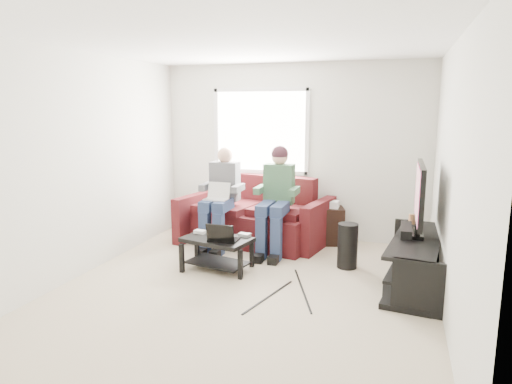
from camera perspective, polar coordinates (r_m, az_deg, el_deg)
floor at (r=5.08m, az=-1.44°, el=-12.17°), size 4.50×4.50×0.00m
ceiling at (r=4.73m, az=-1.59°, el=18.31°), size 4.50×4.50×0.00m
wall_back at (r=6.88m, az=4.61°, el=5.03°), size 4.50×0.00×4.50m
wall_front at (r=2.74m, az=-17.00°, el=-3.96°), size 4.50×0.00×4.50m
wall_left at (r=5.70m, az=-20.93°, el=3.20°), size 0.00×4.50×4.50m
wall_right at (r=4.50m, az=23.33°, el=1.22°), size 0.00×4.50×4.50m
window at (r=6.97m, az=0.57°, el=7.60°), size 1.48×0.04×1.28m
sofa at (r=6.71m, az=0.02°, el=-3.37°), size 2.22×1.30×0.95m
person_left at (r=6.40m, az=-4.42°, el=-0.11°), size 0.40×0.70×1.40m
person_right at (r=6.16m, az=2.57°, el=0.06°), size 0.40×0.71×1.45m
laptop_silver at (r=6.26m, az=-4.94°, el=-0.44°), size 0.37×0.30×0.24m
coffee_table at (r=5.60m, az=-4.87°, el=-6.78°), size 0.89×0.66×0.40m
laptop_black at (r=5.43m, az=-4.05°, el=-4.85°), size 0.40×0.34×0.24m
controller_a at (r=5.78m, az=-7.02°, el=-4.95°), size 0.15×0.11×0.04m
controller_b at (r=5.76m, az=-5.13°, el=-4.96°), size 0.15×0.11×0.04m
controller_c at (r=5.60m, az=-1.45°, el=-5.39°), size 0.15×0.11×0.04m
tv_stand at (r=5.44m, az=19.34°, el=-8.48°), size 0.71×1.70×0.55m
tv at (r=5.34m, az=19.78°, el=-0.39°), size 0.12×1.10×0.81m
soundbar at (r=5.43m, az=18.27°, el=-4.56°), size 0.12×0.50×0.10m
drink_cup at (r=5.94m, az=18.90°, el=-3.21°), size 0.08×0.08×0.12m
console_white at (r=5.03m, az=19.51°, el=-9.14°), size 0.30×0.22×0.06m
console_grey at (r=5.70m, az=19.31°, el=-6.72°), size 0.34×0.26×0.08m
console_black at (r=5.36m, az=19.40°, el=-7.85°), size 0.38×0.30×0.07m
subwoofer at (r=5.77m, az=11.37°, el=-6.61°), size 0.25×0.25×0.56m
keyboard_floor at (r=5.30m, az=16.35°, el=-11.48°), size 0.16×0.45×0.02m
end_table at (r=6.72m, az=9.28°, el=-4.02°), size 0.36×0.36×0.63m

